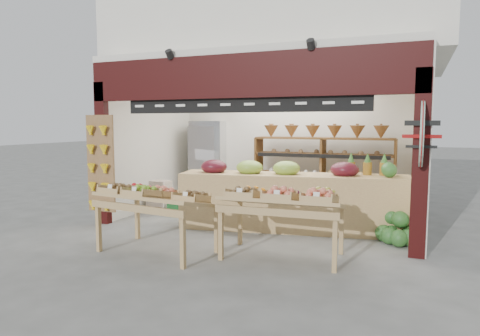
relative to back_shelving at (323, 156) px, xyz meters
name	(u,v)px	position (x,y,z in m)	size (l,w,h in m)	color
ground	(259,224)	(-0.83, -1.73, -1.18)	(60.00, 60.00, 0.00)	#62635E
shop_structure	(286,28)	(-0.83, -0.12, 2.74)	(6.36, 5.12, 5.40)	white
banana_board	(100,166)	(-3.56, -2.90, -0.07)	(0.60, 0.15, 1.80)	#8E6240
gift_sign	(422,134)	(1.92, -2.87, 0.57)	(0.04, 0.93, 0.92)	#A6D1B9
back_shelving	(323,156)	(0.00, 0.00, 0.00)	(3.00, 0.49, 1.85)	brown
refrigerator	(209,161)	(-2.81, 0.09, -0.21)	(0.76, 0.76, 1.95)	silver
cardboard_stack	(170,201)	(-2.95, -1.46, -0.93)	(0.98, 0.71, 0.68)	beige
mid_counter	(291,200)	(-0.17, -1.91, -0.64)	(4.08, 1.46, 1.23)	tan
display_table_left	(152,196)	(-1.73, -3.92, -0.36)	(1.77, 1.13, 1.06)	tan
display_table_right	(283,199)	(0.15, -3.49, -0.34)	(1.73, 1.03, 1.06)	tan
watermelon_pile	(398,231)	(1.65, -2.10, -0.99)	(0.71, 0.68, 0.52)	#184A1E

